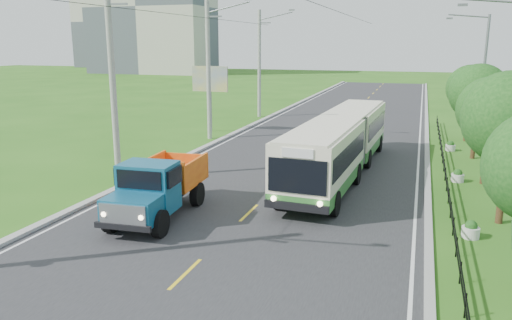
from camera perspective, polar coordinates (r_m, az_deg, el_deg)
The scene contains 25 objects.
ground at distance 15.95m, azimuth -8.06°, elevation -12.80°, with size 240.00×240.00×0.00m, color #295E16.
road at distance 34.14m, azimuth 6.91°, elevation 1.36°, with size 14.00×120.00×0.02m, color #28282B.
curb_left at distance 36.20m, azimuth -4.33°, elevation 2.20°, with size 0.40×120.00×0.15m, color #9E9E99.
curb_right at distance 33.51m, azimuth 18.97°, elevation 0.58°, with size 0.30×120.00×0.10m, color #9E9E99.
edge_line_left at distance 36.00m, azimuth -3.52°, elevation 2.07°, with size 0.12×120.00×0.00m, color silver.
edge_line_right at distance 33.51m, azimuth 18.12°, elevation 0.59°, with size 0.12×120.00×0.00m, color silver.
centre_dash at distance 15.94m, azimuth -8.06°, elevation -12.73°, with size 0.12×2.20×0.00m, color yellow.
railing_right at distance 27.63m, azimuth 20.81°, elevation -1.62°, with size 0.04×40.00×0.60m, color black.
pole_near at distance 26.39m, azimuth -16.01°, elevation 8.65°, with size 3.51×0.32×10.00m.
pole_mid at distance 36.92m, azimuth -5.41°, elevation 10.25°, with size 3.51×0.32×10.00m.
pole_far at distance 48.15m, azimuth 0.42°, elevation 10.98°, with size 3.51×0.32×10.00m.
tree_third at distance 21.39m, azimuth 27.14°, elevation 3.77°, with size 3.60×3.62×6.00m.
tree_fourth at distance 27.33m, azimuth 25.26°, elevation 4.86°, with size 3.24×3.31×5.40m.
tree_fifth at distance 33.23m, azimuth 24.15°, elevation 6.70°, with size 3.48×3.52×5.80m.
tree_back at distance 39.20m, azimuth 23.32°, elevation 7.30°, with size 3.30×3.36×5.50m.
streetlight_mid at distance 27.17m, azimuth 27.22°, elevation 7.42°, with size 3.02×0.20×9.07m.
streetlight_far at distance 41.04m, azimuth 24.38°, elevation 9.18°, with size 3.02×0.20×9.07m.
planter_near at distance 20.04m, azimuth 23.33°, elevation -7.38°, with size 0.64×0.64×0.67m.
planter_mid at distance 27.68m, azimuth 22.05°, elevation -1.73°, with size 0.64×0.64×0.67m.
planter_far at distance 35.47m, azimuth 21.33°, elevation 1.45°, with size 0.64×0.64×0.67m.
billboard_left at distance 40.24m, azimuth -5.28°, elevation 8.74°, with size 3.00×0.20×5.20m.
apartment_near at distance 124.37m, azimuth -11.89°, elevation 16.64°, with size 28.00×14.00×30.00m, color #B7B2A3.
apartment_far at distance 158.60m, azimuth -15.29°, elevation 14.94°, with size 24.00×14.00×26.00m, color #B7B2A3.
bus at distance 26.98m, azimuth 9.61°, elevation 2.18°, with size 3.41×16.35×3.14m.
dump_truck at distance 20.61m, azimuth -11.14°, elevation -2.72°, with size 2.64×6.00×2.46m.
Camera 1 is at (6.53, -12.78, 6.96)m, focal length 35.00 mm.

